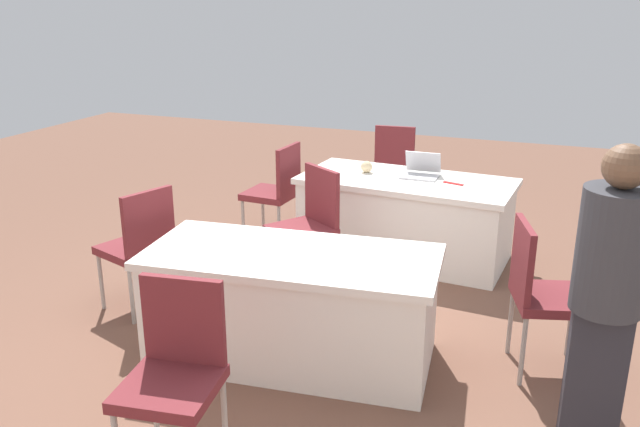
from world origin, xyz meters
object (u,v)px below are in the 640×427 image
(chair_near_front, at_px, (396,162))
(yarn_ball, at_px, (367,167))
(chair_by_pillar, at_px, (175,367))
(person_presenter, at_px, (607,289))
(table_mid_left, at_px, (292,306))
(laptop_silver, at_px, (420,172))
(chair_tucked_left, at_px, (309,220))
(chair_tucked_right, at_px, (541,288))
(chair_aisle, at_px, (277,187))
(scissors_red, at_px, (453,183))
(chair_back_row, at_px, (140,242))
(table_foreground, at_px, (405,218))

(chair_near_front, distance_m, yarn_ball, 1.22)
(chair_by_pillar, distance_m, person_presenter, 2.12)
(table_mid_left, bearing_deg, laptop_silver, -99.30)
(chair_tucked_left, bearing_deg, chair_tucked_right, -166.04)
(chair_tucked_left, bearing_deg, laptop_silver, -88.20)
(chair_aisle, xyz_separation_m, scissors_red, (-1.62, -0.07, 0.18))
(chair_tucked_left, bearing_deg, chair_aisle, -17.67)
(laptop_silver, bearing_deg, chair_tucked_left, 57.10)
(chair_back_row, bearing_deg, chair_tucked_right, -67.73)
(chair_back_row, xyz_separation_m, person_presenter, (-3.08, 0.48, 0.35))
(chair_aisle, xyz_separation_m, yarn_ball, (-0.82, -0.17, 0.23))
(chair_near_front, height_order, yarn_ball, chair_near_front)
(chair_back_row, xyz_separation_m, yarn_ball, (-1.15, -1.82, 0.23))
(chair_back_row, bearing_deg, table_mid_left, -81.20)
(table_foreground, xyz_separation_m, yarn_ball, (0.39, -0.08, 0.41))
(table_mid_left, xyz_separation_m, laptop_silver, (-0.34, -2.09, 0.40))
(table_mid_left, bearing_deg, person_presenter, 171.81)
(person_presenter, bearing_deg, chair_tucked_right, 112.65)
(yarn_ball, bearing_deg, laptop_silver, -175.41)
(chair_by_pillar, height_order, scissors_red, chair_by_pillar)
(table_foreground, relative_size, scissors_red, 10.55)
(chair_near_front, relative_size, chair_by_pillar, 0.98)
(chair_near_front, distance_m, laptop_silver, 1.29)
(chair_aisle, bearing_deg, person_presenter, -124.43)
(chair_aisle, bearing_deg, scissors_red, -84.06)
(chair_near_front, distance_m, chair_back_row, 3.22)
(chair_near_front, xyz_separation_m, person_presenter, (-1.96, 3.50, 0.34))
(laptop_silver, bearing_deg, chair_by_pillar, 81.42)
(scissors_red, bearing_deg, person_presenter, -46.28)
(person_presenter, bearing_deg, table_foreground, 122.11)
(chair_back_row, bearing_deg, chair_by_pillar, -120.73)
(table_foreground, distance_m, chair_near_front, 1.36)
(scissors_red, bearing_deg, laptop_silver, 172.98)
(table_foreground, bearing_deg, scissors_red, 176.93)
(chair_tucked_right, distance_m, chair_back_row, 2.78)
(yarn_ball, bearing_deg, table_foreground, 168.87)
(chair_near_front, bearing_deg, table_mid_left, -92.35)
(chair_near_front, bearing_deg, chair_aisle, -125.30)
(table_foreground, bearing_deg, chair_back_row, 48.47)
(table_foreground, relative_size, table_mid_left, 0.99)
(table_foreground, relative_size, chair_tucked_left, 1.95)
(chair_near_front, height_order, chair_by_pillar, chair_by_pillar)
(table_mid_left, relative_size, chair_tucked_right, 1.97)
(chair_aisle, bearing_deg, table_foreground, -82.18)
(chair_tucked_right, distance_m, person_presenter, 0.80)
(chair_tucked_right, distance_m, laptop_silver, 2.04)
(person_presenter, height_order, laptop_silver, person_presenter)
(laptop_silver, distance_m, yarn_ball, 0.49)
(chair_by_pillar, xyz_separation_m, chair_back_row, (1.19, -1.39, -0.02))
(chair_tucked_left, height_order, scissors_red, chair_tucked_left)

